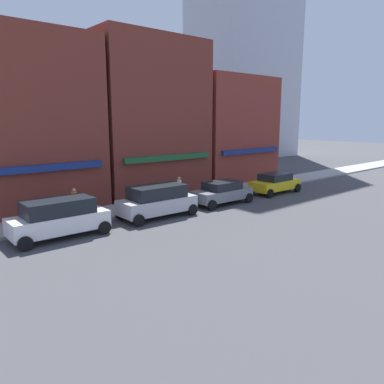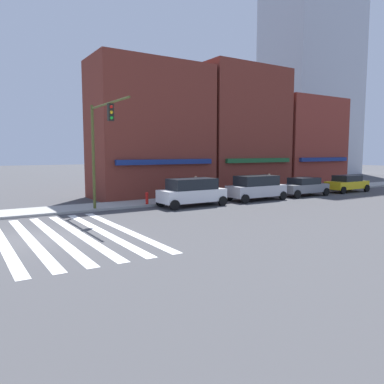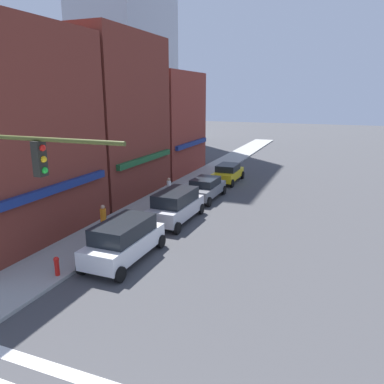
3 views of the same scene
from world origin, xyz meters
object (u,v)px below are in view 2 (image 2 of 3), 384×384
(traffic_signal, at_px, (100,138))
(pedestrian_orange_vest, at_px, (196,187))
(suv_silver, at_px, (256,187))
(sedan_grey, at_px, (304,186))
(pedestrian_white_shirt, at_px, (269,183))
(sedan_yellow, at_px, (347,183))
(fire_hydrant, at_px, (147,198))
(suv_white, at_px, (192,192))

(traffic_signal, height_order, pedestrian_orange_vest, traffic_signal)
(suv_silver, height_order, sedan_grey, suv_silver)
(suv_silver, height_order, pedestrian_white_shirt, suv_silver)
(sedan_yellow, bearing_deg, fire_hydrant, 174.97)
(pedestrian_orange_vest, bearing_deg, suv_silver, -168.05)
(sedan_yellow, xyz_separation_m, pedestrian_white_shirt, (-8.18, 1.96, 0.23))
(traffic_signal, xyz_separation_m, suv_silver, (12.32, -0.31, -3.59))
(suv_white, distance_m, sedan_grey, 11.42)
(traffic_signal, distance_m, suv_white, 7.31)
(sedan_yellow, bearing_deg, sedan_grey, 179.82)
(traffic_signal, distance_m, pedestrian_orange_vest, 9.22)
(traffic_signal, xyz_separation_m, pedestrian_orange_vest, (8.24, 2.12, -3.55))
(sedan_grey, distance_m, sedan_yellow, 5.97)
(sedan_grey, relative_size, pedestrian_white_shirt, 2.50)
(suv_white, relative_size, pedestrian_orange_vest, 2.67)
(sedan_grey, relative_size, sedan_yellow, 1.01)
(pedestrian_white_shirt, bearing_deg, pedestrian_orange_vest, -51.68)
(suv_white, xyz_separation_m, sedan_grey, (11.42, -0.00, -0.19))
(traffic_signal, bearing_deg, suv_white, -2.76)
(sedan_grey, bearing_deg, fire_hydrant, 174.16)
(suv_silver, bearing_deg, pedestrian_orange_vest, 150.37)
(traffic_signal, distance_m, sedan_yellow, 24.04)
(traffic_signal, height_order, suv_white, traffic_signal)
(sedan_yellow, bearing_deg, traffic_signal, 179.08)
(pedestrian_orange_vest, height_order, pedestrian_white_shirt, same)
(suv_silver, height_order, fire_hydrant, suv_silver)
(traffic_signal, relative_size, pedestrian_white_shirt, 3.77)
(suv_white, height_order, sedan_grey, suv_white)
(suv_silver, xyz_separation_m, fire_hydrant, (-8.61, 1.70, -0.42))
(suv_silver, relative_size, pedestrian_white_shirt, 2.68)
(suv_white, xyz_separation_m, fire_hydrant, (-2.64, 1.70, -0.42))
(suv_silver, bearing_deg, suv_white, -178.85)
(traffic_signal, distance_m, sedan_grey, 18.17)
(sedan_grey, height_order, pedestrian_orange_vest, pedestrian_orange_vest)
(fire_hydrant, bearing_deg, sedan_yellow, -4.85)
(suv_white, bearing_deg, sedan_yellow, 0.57)
(sedan_grey, xyz_separation_m, fire_hydrant, (-14.06, 1.70, -0.23))
(pedestrian_orange_vest, relative_size, fire_hydrant, 2.10)
(suv_white, xyz_separation_m, suv_silver, (5.96, 0.00, 0.00))
(suv_white, relative_size, suv_silver, 1.00)
(sedan_grey, xyz_separation_m, pedestrian_white_shirt, (-2.21, 1.96, 0.23))
(suv_white, height_order, pedestrian_orange_vest, suv_white)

